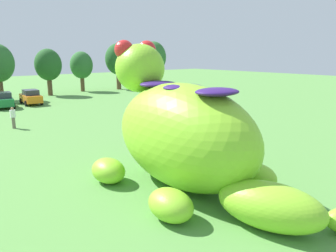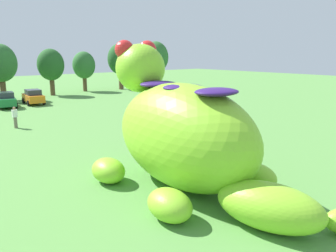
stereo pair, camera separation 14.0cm
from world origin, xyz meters
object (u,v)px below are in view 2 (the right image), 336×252
at_px(car_green, 6,100).
at_px(car_orange, 33,97).
at_px(giant_inflatable_creature, 183,134).
at_px(spectator_mid_field, 15,118).

distance_m(car_green, car_orange, 3.17).
xyz_separation_m(giant_inflatable_creature, car_green, (-0.47, 28.34, -1.52)).
bearing_deg(car_green, car_orange, 12.34).
height_order(car_green, car_orange, same).
bearing_deg(giant_inflatable_creature, car_green, 90.95).
xyz_separation_m(car_green, spectator_mid_field, (-2.09, -11.29, -0.01)).
relative_size(car_green, spectator_mid_field, 2.52).
xyz_separation_m(giant_inflatable_creature, car_orange, (2.63, 29.02, -1.52)).
bearing_deg(spectator_mid_field, giant_inflatable_creature, -81.44).
height_order(giant_inflatable_creature, car_green, giant_inflatable_creature).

